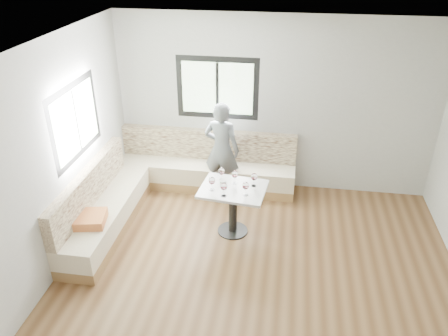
% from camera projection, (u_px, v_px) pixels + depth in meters
% --- Properties ---
extents(room, '(5.01, 5.01, 2.81)m').
position_uv_depth(room, '(255.00, 183.00, 4.72)').
color(room, brown).
rests_on(room, ground).
extents(banquette, '(2.90, 2.80, 0.95)m').
position_uv_depth(banquette, '(165.00, 185.00, 6.78)').
color(banquette, '#9A7143').
rests_on(banquette, ground).
extents(table, '(0.95, 0.77, 0.73)m').
position_uv_depth(table, '(233.00, 199.00, 6.04)').
color(table, black).
rests_on(table, ground).
extents(person, '(0.64, 0.49, 1.58)m').
position_uv_depth(person, '(222.00, 150.00, 6.84)').
color(person, '#575C62').
rests_on(person, ground).
extents(olive_ramekin, '(0.09, 0.09, 0.04)m').
position_uv_depth(olive_ramekin, '(223.00, 182.00, 6.06)').
color(olive_ramekin, white).
rests_on(olive_ramekin, table).
extents(wine_glass_a, '(0.09, 0.09, 0.20)m').
position_uv_depth(wine_glass_a, '(212.00, 181.00, 5.84)').
color(wine_glass_a, white).
rests_on(wine_glass_a, table).
extents(wine_glass_b, '(0.09, 0.09, 0.20)m').
position_uv_depth(wine_glass_b, '(224.00, 187.00, 5.71)').
color(wine_glass_b, white).
rests_on(wine_glass_b, table).
extents(wine_glass_c, '(0.09, 0.09, 0.20)m').
position_uv_depth(wine_glass_c, '(246.00, 186.00, 5.72)').
color(wine_glass_c, white).
rests_on(wine_glass_c, table).
extents(wine_glass_d, '(0.09, 0.09, 0.20)m').
position_uv_depth(wine_glass_d, '(235.00, 175.00, 5.99)').
color(wine_glass_d, white).
rests_on(wine_glass_d, table).
extents(wine_glass_e, '(0.09, 0.09, 0.20)m').
position_uv_depth(wine_glass_e, '(254.00, 177.00, 5.93)').
color(wine_glass_e, white).
rests_on(wine_glass_e, table).
extents(wine_glass_f, '(0.09, 0.09, 0.20)m').
position_uv_depth(wine_glass_f, '(221.00, 172.00, 6.07)').
color(wine_glass_f, white).
rests_on(wine_glass_f, table).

